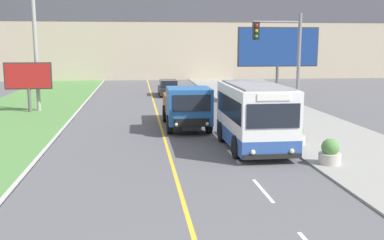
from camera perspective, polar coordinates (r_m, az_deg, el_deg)
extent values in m
cube|color=silver|center=(15.32, 8.98, -8.80)|extent=(0.12, 2.40, 0.01)
cube|color=silver|center=(19.60, 5.30, -4.60)|extent=(0.12, 2.40, 0.01)
cube|color=silver|center=(24.00, 2.97, -1.91)|extent=(0.12, 2.40, 0.01)
cube|color=silver|center=(28.46, 1.37, -0.05)|extent=(0.12, 2.40, 0.01)
cube|color=silver|center=(32.96, 0.21, 1.30)|extent=(0.12, 2.40, 0.01)
cube|color=silver|center=(37.49, -0.67, 2.32)|extent=(0.12, 2.40, 0.01)
cube|color=silver|center=(42.03, -1.36, 3.13)|extent=(0.12, 2.40, 0.01)
cube|color=silver|center=(46.58, -1.92, 3.77)|extent=(0.12, 2.40, 0.01)
cube|color=white|center=(20.67, 7.96, 0.65)|extent=(2.46, 5.62, 2.67)
cube|color=#2D519E|center=(20.85, 7.90, -2.03)|extent=(2.48, 5.64, 0.70)
cube|color=black|center=(20.61, 7.99, 1.75)|extent=(2.48, 5.17, 0.93)
cube|color=gray|center=(20.50, 8.05, 4.45)|extent=(2.09, 5.06, 0.08)
cube|color=black|center=(17.92, 10.31, 0.49)|extent=(2.16, 0.04, 0.98)
cube|color=black|center=(18.24, 10.16, -4.59)|extent=(2.41, 0.06, 0.20)
sphere|color=#F4EAB2|center=(17.97, 7.74, -4.09)|extent=(0.20, 0.20, 0.20)
sphere|color=#F4EAB2|center=(18.44, 12.57, -3.88)|extent=(0.20, 0.20, 0.20)
cube|color=white|center=(17.82, 10.38, 2.89)|extent=(1.35, 0.04, 0.28)
cylinder|color=black|center=(19.11, 5.70, -3.45)|extent=(0.28, 1.00, 1.00)
cylinder|color=black|center=(19.74, 12.34, -3.19)|extent=(0.28, 1.00, 1.00)
cylinder|color=black|center=(22.33, 3.81, -1.49)|extent=(0.28, 1.00, 1.00)
cylinder|color=black|center=(22.88, 9.57, -1.34)|extent=(0.28, 1.00, 1.00)
cube|color=black|center=(26.51, -0.90, 0.19)|extent=(1.04, 6.51, 0.20)
cube|color=#235BA3|center=(24.42, -0.41, 1.88)|extent=(2.32, 2.59, 1.91)
cube|color=black|center=(23.09, -0.04, 2.14)|extent=(1.97, 0.04, 0.86)
cube|color=black|center=(23.24, -0.03, -0.36)|extent=(1.86, 0.06, 0.44)
sphere|color=silver|center=(23.16, -2.03, -0.58)|extent=(0.18, 0.18, 0.18)
sphere|color=silver|center=(23.35, 1.95, -0.49)|extent=(0.18, 0.18, 0.18)
cube|color=#994C19|center=(27.88, -1.21, 1.00)|extent=(2.20, 3.67, 0.12)
cube|color=#994C19|center=(27.72, -3.36, 2.00)|extent=(0.12, 3.67, 1.14)
cube|color=#994C19|center=(27.93, 0.92, 2.07)|extent=(0.12, 3.67, 1.14)
cube|color=#994C19|center=(26.06, -0.82, 1.52)|extent=(2.20, 0.12, 1.14)
cube|color=#994C19|center=(29.56, -1.56, 2.49)|extent=(2.20, 0.12, 1.14)
cube|color=#994C19|center=(25.97, -0.82, 3.02)|extent=(2.20, 0.12, 0.24)
cylinder|color=black|center=(24.23, -2.85, -0.55)|extent=(0.30, 1.04, 1.04)
cylinder|color=black|center=(24.47, 2.14, -0.44)|extent=(0.30, 1.04, 1.04)
cylinder|color=black|center=(27.99, -3.42, 0.84)|extent=(0.30, 1.04, 1.04)
cylinder|color=black|center=(28.20, 0.91, 0.92)|extent=(0.30, 1.04, 1.04)
cube|color=black|center=(42.12, -3.01, 3.80)|extent=(1.80, 4.30, 0.61)
cube|color=black|center=(42.16, -3.02, 4.67)|extent=(1.53, 2.36, 0.65)
cylinder|color=black|center=(40.81, -4.01, 3.34)|extent=(0.18, 0.62, 0.62)
cylinder|color=black|center=(40.92, -1.74, 3.38)|extent=(0.18, 0.62, 0.62)
cylinder|color=black|center=(43.37, -4.19, 3.72)|extent=(0.18, 0.62, 0.62)
cylinder|color=black|center=(43.48, -2.06, 3.75)|extent=(0.18, 0.62, 0.62)
cylinder|color=#9E9E99|center=(34.02, -19.34, 10.38)|extent=(0.28, 0.28, 11.09)
cylinder|color=slate|center=(21.50, 13.30, 4.81)|extent=(0.16, 0.16, 6.18)
cylinder|color=slate|center=(21.10, 10.72, 12.14)|extent=(2.20, 0.10, 0.10)
cube|color=black|center=(20.81, 8.12, 11.14)|extent=(0.28, 0.24, 0.80)
sphere|color=red|center=(20.70, 8.23, 11.81)|extent=(0.14, 0.14, 0.14)
sphere|color=orange|center=(20.69, 8.21, 11.15)|extent=(0.14, 0.14, 0.14)
sphere|color=green|center=(20.68, 8.19, 10.48)|extent=(0.14, 0.14, 0.14)
cylinder|color=#59595B|center=(36.59, 10.73, 4.40)|extent=(0.24, 0.24, 3.08)
cube|color=#333333|center=(36.44, 10.88, 9.10)|extent=(6.50, 0.20, 3.08)
cube|color=navy|center=(36.34, 10.94, 9.10)|extent=(6.34, 0.02, 2.92)
cylinder|color=#59595B|center=(33.80, -19.93, 2.38)|extent=(0.24, 0.24, 1.71)
cube|color=#333333|center=(33.64, -20.10, 5.29)|extent=(3.24, 0.20, 1.89)
cube|color=#AD1E1E|center=(33.53, -20.14, 5.27)|extent=(3.08, 0.02, 1.73)
cylinder|color=#B7B2A8|center=(18.80, 17.08, -4.69)|extent=(0.88, 0.88, 0.43)
sphere|color=#518442|center=(18.70, 17.15, -3.33)|extent=(0.70, 0.70, 0.70)
cylinder|color=#B7B2A8|center=(22.05, 13.08, -2.44)|extent=(0.85, 0.85, 0.41)
sphere|color=#518442|center=(21.97, 13.12, -1.31)|extent=(0.68, 0.68, 0.68)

